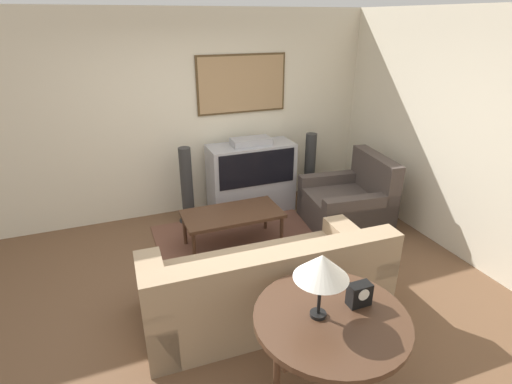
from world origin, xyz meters
name	(u,v)px	position (x,y,z in m)	size (l,w,h in m)	color
ground_plane	(240,292)	(0.00, 0.00, 0.00)	(12.00, 12.00, 0.00)	brown
wall_back	(187,116)	(0.01, 2.13, 1.36)	(12.00, 0.10, 2.70)	beige
wall_right	(462,138)	(2.63, 0.00, 1.35)	(0.06, 12.00, 2.70)	beige
area_rug	(243,245)	(0.34, 0.85, 0.01)	(2.00, 1.74, 0.01)	brown
tv	(251,177)	(0.79, 1.74, 0.51)	(1.19, 0.49, 1.07)	#9E9EA3
couch	(266,286)	(0.13, -0.37, 0.30)	(2.25, 1.04, 0.85)	#9E8466
armchair	(348,204)	(1.83, 0.85, 0.30)	(1.08, 1.08, 0.95)	#473D38
coffee_table	(232,216)	(0.22, 0.88, 0.41)	(1.16, 0.59, 0.46)	#472D1E
console_table	(331,324)	(0.17, -1.38, 0.69)	(1.05, 1.05, 0.75)	#472D1E
table_lamp	(322,267)	(0.09, -1.34, 1.14)	(0.36, 0.36, 0.47)	black
mantel_clock	(359,294)	(0.41, -1.34, 0.84)	(0.16, 0.10, 0.17)	black
speaker_tower_left	(187,188)	(-0.13, 1.72, 0.50)	(0.27, 0.27, 1.05)	black
speaker_tower_right	(310,170)	(1.71, 1.72, 0.50)	(0.27, 0.27, 1.05)	black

